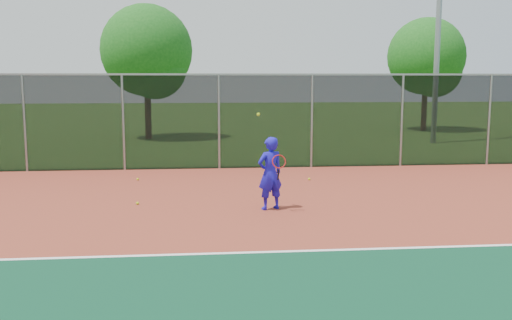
{
  "coord_description": "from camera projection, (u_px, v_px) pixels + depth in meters",
  "views": [
    {
      "loc": [
        -3.55,
        -6.16,
        2.93
      ],
      "look_at": [
        -2.48,
        5.0,
        1.3
      ],
      "focal_mm": 40.0,
      "sensor_mm": 36.0,
      "label": 1
    }
  ],
  "objects": [
    {
      "name": "court_apron",
      "position": [
        434.0,
        268.0,
        8.8
      ],
      "size": [
        30.0,
        20.0,
        0.02
      ],
      "primitive_type": "cube",
      "color": "#943925",
      "rests_on": "ground"
    },
    {
      "name": "fence_back",
      "position": [
        312.0,
        120.0,
        18.42
      ],
      "size": [
        30.0,
        0.06,
        3.03
      ],
      "color": "black",
      "rests_on": "court_apron"
    },
    {
      "name": "tennis_player",
      "position": [
        270.0,
        173.0,
        12.57
      ],
      "size": [
        0.69,
        0.7,
        2.14
      ],
      "color": "#1C14C4",
      "rests_on": "court_apron"
    },
    {
      "name": "practice_ball_0",
      "position": [
        138.0,
        179.0,
        16.22
      ],
      "size": [
        0.07,
        0.07,
        0.07
      ],
      "primitive_type": "sphere",
      "color": "#B5D118",
      "rests_on": "court_apron"
    },
    {
      "name": "practice_ball_2",
      "position": [
        137.0,
        203.0,
        13.13
      ],
      "size": [
        0.07,
        0.07,
        0.07
      ],
      "primitive_type": "sphere",
      "color": "#B5D118",
      "rests_on": "court_apron"
    },
    {
      "name": "practice_ball_4",
      "position": [
        309.0,
        179.0,
        16.24
      ],
      "size": [
        0.07,
        0.07,
        0.07
      ],
      "primitive_type": "sphere",
      "color": "#B5D118",
      "rests_on": "court_apron"
    },
    {
      "name": "tree_back_left",
      "position": [
        148.0,
        55.0,
        26.8
      ],
      "size": [
        4.32,
        4.32,
        6.35
      ],
      "color": "#371F14",
      "rests_on": "ground"
    },
    {
      "name": "tree_back_mid",
      "position": [
        428.0,
        60.0,
        31.03
      ],
      "size": [
        4.19,
        4.19,
        6.16
      ],
      "color": "#371F14",
      "rests_on": "ground"
    }
  ]
}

